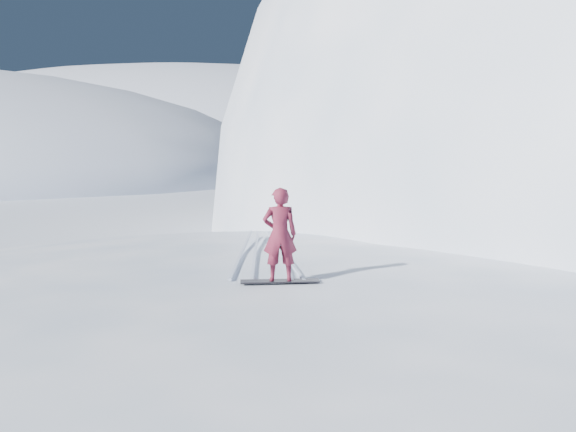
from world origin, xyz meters
TOP-DOWN VIEW (x-y plane):
  - near_ridge at (1.00, 3.00)m, footprint 36.00×28.00m
  - far_ridge_c at (-40.00, 110.00)m, footprint 140.00×90.00m
  - wind_bumps at (-0.56, 2.12)m, footprint 16.00×14.40m
  - snowboard at (-0.83, 1.55)m, footprint 1.48×0.59m
  - snowboarder at (-0.83, 1.55)m, footprint 0.71×0.54m
  - board_tracks at (-1.67, 4.54)m, footprint 2.30×5.95m

SIDE VIEW (x-z plane):
  - near_ridge at x=1.00m, z-range -2.40..2.40m
  - far_ridge_c at x=-40.00m, z-range -18.00..18.00m
  - wind_bumps at x=-0.56m, z-range -0.50..0.50m
  - snowboard at x=-0.83m, z-range 2.40..2.42m
  - board_tracks at x=-1.67m, z-range 2.40..2.44m
  - snowboarder at x=-0.83m, z-range 2.42..4.15m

